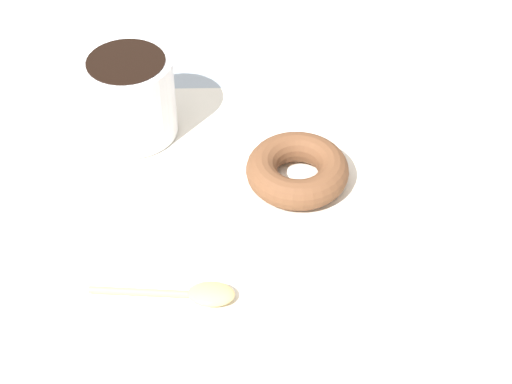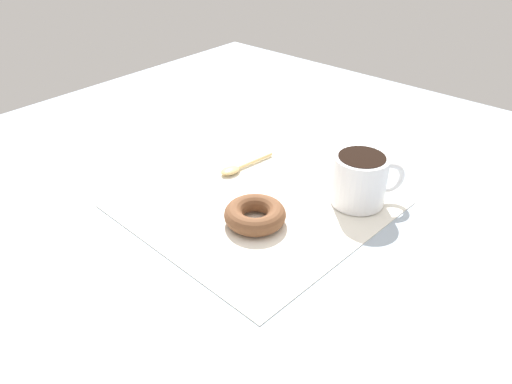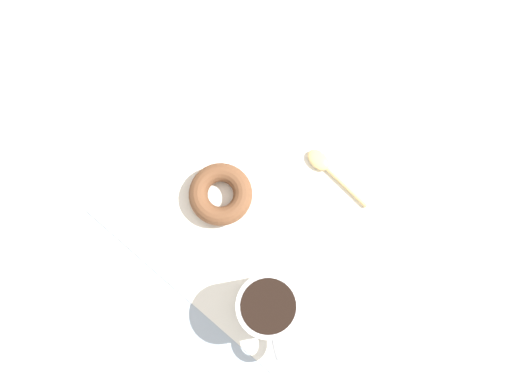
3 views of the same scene
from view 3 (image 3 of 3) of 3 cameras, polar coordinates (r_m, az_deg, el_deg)
name	(u,v)px [view 3 (image 3 of 3)]	position (r cm, az deg, el deg)	size (l,w,h in cm)	color
ground_plane	(283,191)	(81.84, 2.74, 0.10)	(120.00, 120.00, 2.00)	#99A8B7
napkin	(256,195)	(80.48, 0.00, -0.27)	(34.42, 34.42, 0.30)	white
coffee_cup	(268,307)	(75.16, 1.21, -11.43)	(9.05, 9.70, 7.76)	white
donut	(221,194)	(79.14, -3.57, -0.22)	(8.88, 8.88, 2.67)	brown
spoon	(325,166)	(81.31, 6.92, 2.55)	(3.01, 11.28, 0.90)	#D8B772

